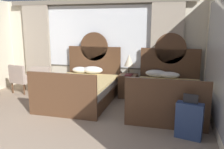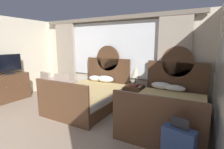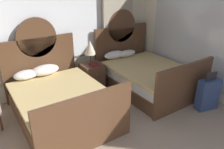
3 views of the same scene
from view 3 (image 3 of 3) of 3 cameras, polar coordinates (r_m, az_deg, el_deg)
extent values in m
cube|color=beige|center=(5.10, -18.33, 9.42)|extent=(5.98, 0.07, 2.70)
cube|color=#646054|center=(5.00, -18.60, 12.47)|extent=(3.53, 0.02, 1.85)
cube|color=white|center=(5.00, -18.58, 12.46)|extent=(3.45, 0.02, 1.77)
cube|color=tan|center=(5.83, 1.41, 11.76)|extent=(0.86, 0.08, 2.60)
cube|color=#B2B7BC|center=(5.15, 24.44, 8.64)|extent=(0.01, 3.43, 2.27)
cube|color=brown|center=(4.44, -12.73, -8.97)|extent=(1.51, 2.09, 0.30)
cube|color=white|center=(4.31, -13.04, -6.00)|extent=(1.45, 1.99, 0.23)
cube|color=tan|center=(4.17, -12.81, -4.74)|extent=(1.55, 1.89, 0.06)
cube|color=brown|center=(5.13, -17.75, 1.64)|extent=(1.59, 0.06, 1.35)
cylinder|color=brown|center=(4.93, -18.72, 8.93)|extent=(0.83, 0.06, 0.83)
cube|color=brown|center=(3.43, -6.33, -12.43)|extent=(1.59, 0.06, 0.98)
ellipsoid|color=white|center=(4.86, -21.13, -0.06)|extent=(0.48, 0.31, 0.18)
ellipsoid|color=white|center=(4.93, -16.73, 1.11)|extent=(0.59, 0.34, 0.21)
cube|color=brown|center=(5.46, 8.86, -2.17)|extent=(1.51, 2.09, 0.30)
cube|color=white|center=(5.35, 9.03, 0.38)|extent=(1.45, 1.99, 0.23)
cube|color=tan|center=(5.24, 9.72, 1.54)|extent=(1.55, 1.89, 0.06)
cube|color=brown|center=(6.03, 2.32, 6.02)|extent=(1.59, 0.06, 1.35)
cylinder|color=brown|center=(5.86, 2.43, 12.33)|extent=(0.83, 0.06, 0.83)
cube|color=brown|center=(4.67, 17.95, -3.09)|extent=(1.59, 0.06, 0.98)
ellipsoid|color=white|center=(5.70, 0.63, 5.07)|extent=(0.58, 0.27, 0.19)
ellipsoid|color=white|center=(5.86, 3.74, 5.41)|extent=(0.55, 0.24, 0.17)
cube|color=brown|center=(5.36, -5.16, -0.48)|extent=(0.47, 0.47, 0.64)
sphere|color=tan|center=(5.11, -3.85, -0.01)|extent=(0.02, 0.02, 0.02)
cylinder|color=brown|center=(5.28, -5.47, 2.95)|extent=(0.14, 0.14, 0.02)
cylinder|color=brown|center=(5.24, -5.52, 4.13)|extent=(0.03, 0.03, 0.21)
cone|color=beige|center=(5.16, -5.63, 6.91)|extent=(0.27, 0.27, 0.32)
cube|color=maroon|center=(5.17, -4.49, 2.60)|extent=(0.18, 0.26, 0.03)
cylinder|color=brown|center=(4.46, -26.56, -10.93)|extent=(0.04, 0.04, 0.31)
cube|color=navy|center=(4.92, 23.30, -4.72)|extent=(0.49, 0.29, 0.65)
cube|color=#232326|center=(4.75, 24.08, -0.41)|extent=(0.25, 0.08, 0.16)
cylinder|color=black|center=(4.95, 21.19, -8.20)|extent=(0.05, 0.03, 0.05)
cylinder|color=black|center=(5.18, 24.25, -7.25)|extent=(0.05, 0.03, 0.05)
camera|label=1|loc=(3.98, 81.30, -4.59)|focal=37.36mm
camera|label=2|loc=(4.10, 57.49, 3.21)|focal=26.92mm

